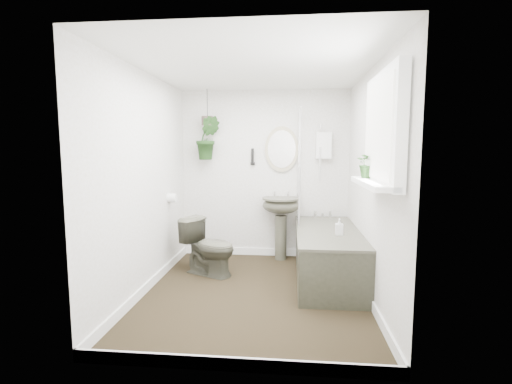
{
  "coord_description": "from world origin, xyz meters",
  "views": [
    {
      "loc": [
        0.37,
        -3.73,
        1.51
      ],
      "look_at": [
        0.0,
        0.15,
        1.05
      ],
      "focal_mm": 26.0,
      "sensor_mm": 36.0,
      "label": 1
    }
  ],
  "objects": [
    {
      "name": "floor",
      "position": [
        0.0,
        0.0,
        -0.01
      ],
      "size": [
        2.3,
        2.8,
        0.02
      ],
      "primitive_type": "cube",
      "color": "black",
      "rests_on": "ground"
    },
    {
      "name": "ceiling",
      "position": [
        0.0,
        0.0,
        2.31
      ],
      "size": [
        2.3,
        2.8,
        0.02
      ],
      "primitive_type": "cube",
      "color": "white",
      "rests_on": "ground"
    },
    {
      "name": "wall_back",
      "position": [
        0.0,
        1.41,
        1.15
      ],
      "size": [
        2.3,
        0.02,
        2.3
      ],
      "primitive_type": "cube",
      "color": "white",
      "rests_on": "ground"
    },
    {
      "name": "wall_front",
      "position": [
        0.0,
        -1.41,
        1.15
      ],
      "size": [
        2.3,
        0.02,
        2.3
      ],
      "primitive_type": "cube",
      "color": "white",
      "rests_on": "ground"
    },
    {
      "name": "wall_left",
      "position": [
        -1.16,
        0.0,
        1.15
      ],
      "size": [
        0.02,
        2.8,
        2.3
      ],
      "primitive_type": "cube",
      "color": "white",
      "rests_on": "ground"
    },
    {
      "name": "wall_right",
      "position": [
        1.16,
        0.0,
        1.15
      ],
      "size": [
        0.02,
        2.8,
        2.3
      ],
      "primitive_type": "cube",
      "color": "white",
      "rests_on": "ground"
    },
    {
      "name": "skirting",
      "position": [
        0.0,
        0.0,
        0.05
      ],
      "size": [
        2.3,
        2.8,
        0.1
      ],
      "primitive_type": "cube",
      "color": "white",
      "rests_on": "floor"
    },
    {
      "name": "bathtub",
      "position": [
        0.8,
        0.5,
        0.29
      ],
      "size": [
        0.72,
        1.72,
        0.58
      ],
      "primitive_type": null,
      "color": "#454437",
      "rests_on": "floor"
    },
    {
      "name": "bath_screen",
      "position": [
        0.47,
        0.99,
        1.28
      ],
      "size": [
        0.04,
        0.72,
        1.4
      ],
      "primitive_type": null,
      "color": "silver",
      "rests_on": "bathtub"
    },
    {
      "name": "shower_box",
      "position": [
        0.8,
        1.34,
        1.55
      ],
      "size": [
        0.2,
        0.1,
        0.35
      ],
      "primitive_type": "cube",
      "color": "white",
      "rests_on": "wall_back"
    },
    {
      "name": "oval_mirror",
      "position": [
        0.24,
        1.37,
        1.5
      ],
      "size": [
        0.46,
        0.03,
        0.62
      ],
      "primitive_type": "ellipsoid",
      "color": "tan",
      "rests_on": "wall_back"
    },
    {
      "name": "wall_sconce",
      "position": [
        -0.16,
        1.36,
        1.4
      ],
      "size": [
        0.04,
        0.04,
        0.22
      ],
      "primitive_type": "cylinder",
      "color": "black",
      "rests_on": "wall_back"
    },
    {
      "name": "toilet_roll_holder",
      "position": [
        -1.1,
        0.7,
        0.9
      ],
      "size": [
        0.11,
        0.11,
        0.11
      ],
      "primitive_type": "cylinder",
      "rotation": [
        0.0,
        1.57,
        0.0
      ],
      "color": "white",
      "rests_on": "wall_left"
    },
    {
      "name": "window_recess",
      "position": [
        1.09,
        -0.7,
        1.65
      ],
      "size": [
        0.08,
        1.0,
        0.9
      ],
      "primitive_type": "cube",
      "color": "white",
      "rests_on": "wall_right"
    },
    {
      "name": "window_sill",
      "position": [
        1.02,
        -0.7,
        1.23
      ],
      "size": [
        0.18,
        1.0,
        0.04
      ],
      "primitive_type": "cube",
      "color": "white",
      "rests_on": "wall_right"
    },
    {
      "name": "window_blinds",
      "position": [
        1.04,
        -0.7,
        1.65
      ],
      "size": [
        0.01,
        0.86,
        0.76
      ],
      "primitive_type": "cube",
      "color": "white",
      "rests_on": "wall_right"
    },
    {
      "name": "toilet",
      "position": [
        -0.6,
        0.54,
        0.34
      ],
      "size": [
        0.76,
        0.62,
        0.68
      ],
      "primitive_type": "imported",
      "rotation": [
        0.0,
        0.0,
        1.14
      ],
      "color": "#454437",
      "rests_on": "floor"
    },
    {
      "name": "pedestal_sink",
      "position": [
        0.24,
        1.23,
        0.43
      ],
      "size": [
        0.55,
        0.48,
        0.86
      ],
      "primitive_type": null,
      "rotation": [
        0.0,
        0.0,
        -0.11
      ],
      "color": "#454437",
      "rests_on": "floor"
    },
    {
      "name": "sill_plant",
      "position": [
        1.05,
        -0.4,
        1.38
      ],
      "size": [
        0.3,
        0.29,
        0.27
      ],
      "primitive_type": "imported",
      "rotation": [
        0.0,
        0.0,
        0.43
      ],
      "color": "black",
      "rests_on": "window_sill"
    },
    {
      "name": "hanging_plant",
      "position": [
        -0.76,
        1.25,
        1.65
      ],
      "size": [
        0.35,
        0.29,
        0.58
      ],
      "primitive_type": "imported",
      "rotation": [
        0.0,
        0.0,
        0.11
      ],
      "color": "black",
      "rests_on": "ceiling"
    },
    {
      "name": "soap_bottle",
      "position": [
        0.89,
        0.27,
        0.67
      ],
      "size": [
        0.08,
        0.08,
        0.18
      ],
      "primitive_type": "imported",
      "rotation": [
        0.0,
        0.0,
        -0.03
      ],
      "color": "#343131",
      "rests_on": "bathtub"
    },
    {
      "name": "hanging_pot",
      "position": [
        -0.76,
        1.25,
        1.88
      ],
      "size": [
        0.16,
        0.16,
        0.12
      ],
      "primitive_type": "cylinder",
      "color": "#4A3B34",
      "rests_on": "ceiling"
    }
  ]
}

